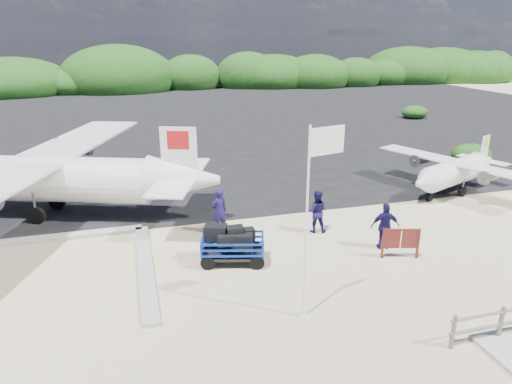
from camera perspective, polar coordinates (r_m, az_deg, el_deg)
The scene contains 12 objects.
ground at distance 16.03m, azimuth 3.18°, elevation -10.01°, with size 160.00×160.00×0.00m, color beige.
asphalt_apron at distance 44.14m, azimuth -9.55°, elevation 8.81°, with size 90.00×50.00×0.04m, color #B2B2B2, non-canonical shape.
lagoon at distance 17.22m, azimuth -28.93°, elevation -10.42°, with size 9.00×7.00×0.40m, color #B2B2B2, non-canonical shape.
vegetation_band at distance 68.80m, azimuth -12.02°, elevation 12.36°, with size 124.00×8.00×4.40m, color #B2B2B2, non-canonical shape.
baggage_cart at distance 16.66m, azimuth -2.88°, elevation -8.80°, with size 2.40×1.37×1.20m, color #0B30A6, non-canonical shape.
flagpole at distance 13.87m, azimuth 5.86°, elevation -15.24°, with size 1.13×0.47×5.65m, color white, non-canonical shape.
signboard at distance 17.75m, azimuth 17.42°, elevation -7.87°, with size 1.45×0.14×1.19m, color maroon, non-canonical shape.
crew_a at distance 18.63m, azimuth -4.64°, elevation -2.42°, with size 0.70×0.46×1.93m, color #151141.
crew_b at distance 18.89m, azimuth 7.55°, elevation -2.42°, with size 0.88×0.68×1.80m, color #151141.
crew_c at distance 17.95m, azimuth 15.84°, elevation -4.15°, with size 1.08×0.45×1.84m, color #151141.
aircraft_large at distance 46.90m, azimuth 12.52°, elevation 9.23°, with size 17.68×17.68×5.30m, color #B2B2B2, non-canonical shape.
aircraft_small at distance 45.62m, azimuth -20.69°, elevation 8.18°, with size 7.05×7.05×2.54m, color #B2B2B2, non-canonical shape.
Camera 1 is at (-4.61, -13.19, 7.84)m, focal length 32.00 mm.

